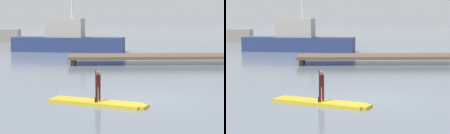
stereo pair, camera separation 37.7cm
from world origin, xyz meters
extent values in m
plane|color=slate|center=(0.00, 0.00, 0.00)|extent=(240.00, 240.00, 0.00)
cube|color=gold|center=(-1.62, -0.59, 0.05)|extent=(3.32, 2.24, 0.10)
cube|color=gold|center=(-0.09, -1.38, 0.05)|extent=(0.47, 0.60, 0.09)
cylinder|color=#4C1419|center=(-1.49, -0.53, 0.35)|extent=(0.08, 0.08, 0.50)
cylinder|color=#4C1419|center=(-1.59, -0.72, 0.35)|extent=(0.08, 0.08, 0.50)
cylinder|color=#4C1419|center=(-1.54, -0.63, 0.80)|extent=(0.25, 0.25, 0.41)
sphere|color=#8C664C|center=(-1.54, -0.63, 1.09)|extent=(0.12, 0.12, 0.12)
cylinder|color=black|center=(-1.62, -0.77, 0.63)|extent=(0.03, 0.03, 1.07)
cube|color=black|center=(-1.62, -0.77, 0.19)|extent=(0.09, 0.14, 0.18)
cube|color=navy|center=(-3.59, 21.56, 0.60)|extent=(9.61, 4.05, 1.21)
cube|color=#B2AD9E|center=(-3.84, 21.61, 1.99)|extent=(3.34, 2.21, 1.57)
cube|color=brown|center=(2.93, 12.14, 0.44)|extent=(12.10, 2.82, 0.18)
cylinder|color=#473828|center=(-2.82, 11.03, 0.26)|extent=(0.28, 0.28, 0.53)
cylinder|color=#473828|center=(-2.82, 13.25, 0.26)|extent=(0.28, 0.28, 0.53)
camera|label=1|loc=(-1.83, -15.18, 2.98)|focal=69.86mm
camera|label=2|loc=(-1.46, -15.20, 2.98)|focal=69.86mm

